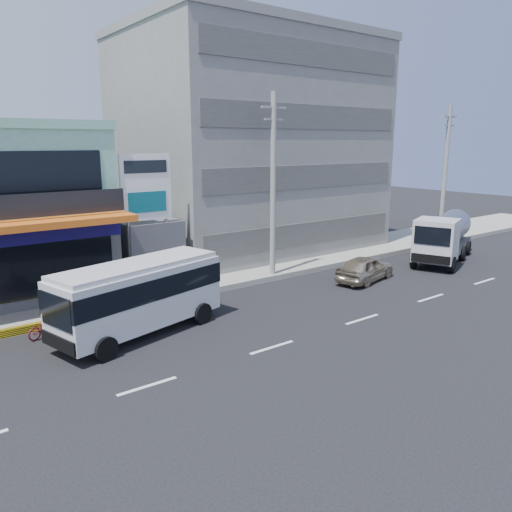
% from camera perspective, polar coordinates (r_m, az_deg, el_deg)
% --- Properties ---
extents(ground, '(120.00, 120.00, 0.00)m').
position_cam_1_polar(ground, '(18.84, 1.82, -10.41)').
color(ground, black).
rests_on(ground, ground).
extents(sidewalk, '(70.00, 5.00, 0.30)m').
position_cam_1_polar(sidewalk, '(28.85, -2.28, -1.77)').
color(sidewalk, gray).
rests_on(sidewalk, ground).
extents(concrete_building, '(16.00, 12.00, 14.00)m').
position_cam_1_polar(concrete_building, '(35.30, -0.79, 12.17)').
color(concrete_building, gray).
rests_on(concrete_building, ground).
extents(gap_structure, '(3.00, 6.00, 3.50)m').
position_cam_1_polar(gap_structure, '(28.26, -13.60, 0.89)').
color(gap_structure, '#45454A').
rests_on(gap_structure, ground).
extents(satellite_dish, '(1.50, 1.50, 0.15)m').
position_cam_1_polar(satellite_dish, '(27.04, -12.95, 4.33)').
color(satellite_dish, slate).
rests_on(satellite_dish, gap_structure).
extents(billboard, '(2.60, 0.18, 6.90)m').
position_cam_1_polar(billboard, '(25.04, -12.44, 6.81)').
color(billboard, gray).
rests_on(billboard, ground).
extents(utility_pole_near, '(1.60, 0.30, 10.00)m').
position_cam_1_polar(utility_pole_near, '(26.93, 1.97, 7.99)').
color(utility_pole_near, '#999993').
rests_on(utility_pole_near, ground).
extents(utility_pole_far, '(1.60, 0.30, 10.00)m').
position_cam_1_polar(utility_pole_far, '(39.01, 20.78, 8.70)').
color(utility_pole_far, '#999993').
rests_on(utility_pole_far, ground).
extents(minibus, '(7.29, 3.84, 2.91)m').
position_cam_1_polar(minibus, '(20.06, -13.25, -4.01)').
color(minibus, silver).
rests_on(minibus, ground).
extents(sedan, '(4.43, 2.54, 1.42)m').
position_cam_1_polar(sedan, '(27.92, 12.35, -1.38)').
color(sedan, beige).
rests_on(sedan, ground).
extents(tanker_truck, '(7.92, 4.88, 3.01)m').
position_cam_1_polar(tanker_truck, '(33.75, 20.66, 2.11)').
color(tanker_truck, silver).
rests_on(tanker_truck, ground).
extents(motorcycle_rider, '(1.69, 1.10, 2.05)m').
position_cam_1_polar(motorcycle_rider, '(21.26, -22.92, -6.75)').
color(motorcycle_rider, maroon).
rests_on(motorcycle_rider, ground).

